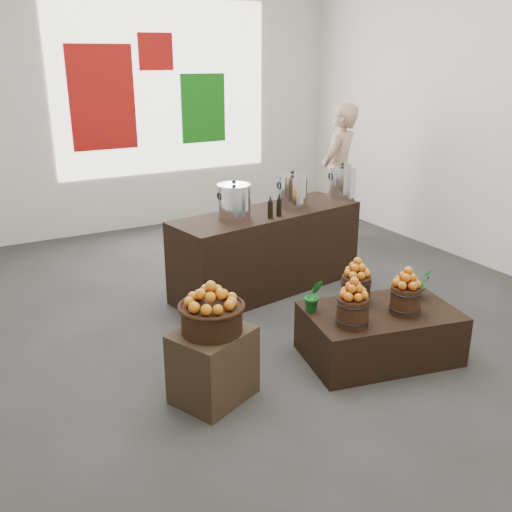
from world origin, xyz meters
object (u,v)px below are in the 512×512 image
counter (267,251)px  stock_pot_right (342,182)px  shopper (339,173)px  display_table (379,333)px  wicker_basket (212,319)px  crate (213,365)px  stock_pot_left (234,203)px  stock_pot_center (292,191)px

counter → stock_pot_right: stock_pot_right is taller
counter → stock_pot_right: size_ratio=6.47×
stock_pot_right → shopper: bearing=54.7°
shopper → display_table: bearing=30.2°
display_table → stock_pot_right: 2.38m
wicker_basket → crate: bearing=0.0°
counter → shopper: bearing=22.2°
display_table → counter: bearing=104.1°
wicker_basket → stock_pot_left: bearing=58.0°
display_table → stock_pot_left: bearing=118.4°
counter → shopper: (1.75, 1.10, 0.49)m
crate → counter: 2.19m
wicker_basket → shopper: (3.18, 2.76, 0.28)m
stock_pot_left → crate: bearing=-122.0°
stock_pot_left → shopper: shopper is taller
wicker_basket → counter: size_ratio=0.21×
stock_pot_left → wicker_basket: bearing=-122.0°
wicker_basket → stock_pot_center: size_ratio=1.33×
display_table → stock_pot_right: (1.04, 1.97, 0.83)m
stock_pot_right → crate: bearing=-143.9°
crate → wicker_basket: 0.38m
counter → wicker_basket: bearing=-140.6°
crate → display_table: 1.51m
crate → stock_pot_right: 3.24m
crate → shopper: size_ratio=0.30×
wicker_basket → stock_pot_center: (1.76, 1.72, 0.39)m
stock_pot_left → stock_pot_right: size_ratio=1.00×
counter → shopper: size_ratio=1.16×
stock_pot_center → shopper: shopper is taller
display_table → shopper: bearing=71.3°
counter → stock_pot_right: bearing=0.0°
display_table → counter: counter is taller
wicker_basket → shopper: 4.22m
shopper → counter: bearing=2.5°
stock_pot_left → display_table: bearing=-73.2°
shopper → crate: bearing=11.4°
stock_pot_right → wicker_basket: bearing=-143.9°
counter → display_table: bearing=-97.4°
stock_pot_right → shopper: size_ratio=0.18×
counter → stock_pot_left: (-0.44, -0.08, 0.61)m
display_table → wicker_basket: bearing=-172.9°
counter → stock_pot_center: (0.34, 0.06, 0.61)m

